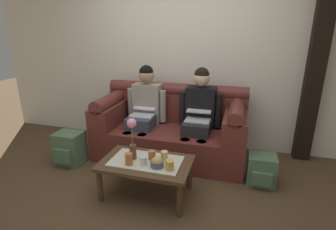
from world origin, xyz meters
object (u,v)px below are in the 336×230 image
object	(u,v)px
coffee_table	(146,166)
backpack_right	(261,170)
cup_far_left	(170,165)
backpack_left	(70,148)
cup_far_center	(152,155)
flower_vase	(132,136)
cup_far_right	(129,159)
couch	(171,129)
cup_near_left	(164,156)
person_left	(145,107)
cup_near_right	(143,161)
person_right	(199,112)
snack_bowl	(157,163)

from	to	relation	value
coffee_table	backpack_right	world-z (taller)	coffee_table
cup_far_left	backpack_left	world-z (taller)	cup_far_left
cup_far_center	backpack_left	size ratio (longest dim) A/B	0.23
coffee_table	backpack_left	distance (m)	1.26
flower_vase	backpack_right	size ratio (longest dim) A/B	1.27
cup_far_right	couch	bearing A→B (deg)	83.10
coffee_table	backpack_left	bearing A→B (deg)	162.97
cup_near_left	coffee_table	bearing A→B (deg)	-161.32
person_left	backpack_right	distance (m)	1.68
couch	cup_near_right	bearing A→B (deg)	-89.37
person_right	cup_near_left	distance (m)	0.96
person_right	cup_near_right	world-z (taller)	person_right
cup_near_left	backpack_right	size ratio (longest dim) A/B	0.28
backpack_left	backpack_right	xyz separation A→B (m)	(2.37, 0.18, -0.04)
flower_vase	couch	bearing A→B (deg)	81.69
backpack_left	couch	bearing A→B (deg)	26.97
cup_far_center	snack_bowl	bearing A→B (deg)	-52.76
snack_bowl	backpack_left	xyz separation A→B (m)	(-1.35, 0.45, -0.24)
cup_far_center	backpack_right	size ratio (longest dim) A/B	0.27
coffee_table	flower_vase	world-z (taller)	flower_vase
backpack_right	cup_far_center	bearing A→B (deg)	-155.82
person_right	backpack_right	world-z (taller)	person_right
snack_bowl	person_right	bearing A→B (deg)	77.86
coffee_table	flower_vase	bearing A→B (deg)	178.30
flower_vase	cup_near_right	size ratio (longest dim) A/B	4.77
flower_vase	cup_near_left	distance (m)	0.38
cup_far_right	backpack_left	size ratio (longest dim) A/B	0.29
couch	snack_bowl	world-z (taller)	couch
cup_near_left	backpack_left	world-z (taller)	cup_near_left
snack_bowl	cup_far_right	world-z (taller)	cup_far_right
cup_far_center	backpack_right	bearing A→B (deg)	24.18
cup_far_right	cup_far_center	bearing A→B (deg)	41.67
snack_bowl	cup_far_center	distance (m)	0.16
person_right	flower_vase	world-z (taller)	person_right
coffee_table	cup_near_left	bearing A→B (deg)	18.68
cup_far_left	backpack_right	bearing A→B (deg)	36.37
flower_vase	cup_near_left	world-z (taller)	flower_vase
flower_vase	cup_far_right	world-z (taller)	flower_vase
person_right	flower_vase	distance (m)	1.10
person_right	coffee_table	size ratio (longest dim) A/B	1.32
flower_vase	cup_near_right	distance (m)	0.27
cup_far_left	backpack_right	xyz separation A→B (m)	(0.89, 0.66, -0.28)
couch	cup_far_center	bearing A→B (deg)	-86.88
couch	backpack_left	size ratio (longest dim) A/B	4.66
coffee_table	cup_far_left	xyz separation A→B (m)	(0.28, -0.11, 0.11)
person_left	cup_far_center	distance (m)	1.05
cup_near_left	snack_bowl	bearing A→B (deg)	-101.71
person_left	cup_far_left	distance (m)	1.29
snack_bowl	cup_near_right	world-z (taller)	snack_bowl
snack_bowl	coffee_table	bearing A→B (deg)	150.17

